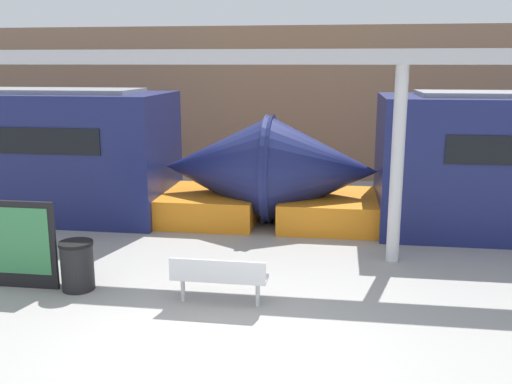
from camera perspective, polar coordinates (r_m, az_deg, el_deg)
ground_plane at (r=8.13m, az=-3.27°, el=-15.29°), size 60.00×60.00×0.00m
station_wall at (r=19.03m, az=3.84°, el=8.77°), size 56.00×0.20×5.00m
bench_near at (r=9.21m, az=-3.76°, el=-8.37°), size 1.55×0.46×0.81m
trash_bin at (r=10.31m, az=-17.44°, el=-7.03°), size 0.58×0.58×0.86m
poster_board at (r=10.61m, az=-22.47°, el=-4.86°), size 1.28×0.07×1.55m
support_column_near at (r=11.22m, az=13.93°, el=2.52°), size 0.25×0.25×3.79m
canopy_beam at (r=11.05m, az=14.50°, el=12.96°), size 28.00×0.60×0.28m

